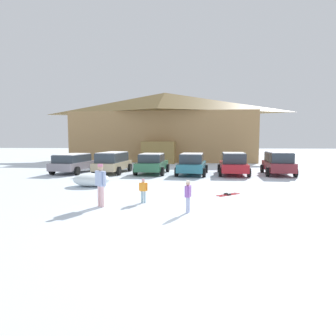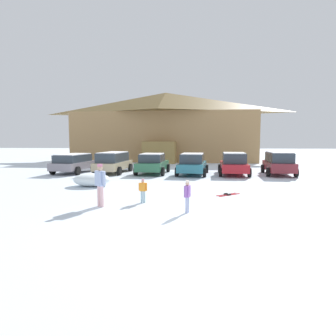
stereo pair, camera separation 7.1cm
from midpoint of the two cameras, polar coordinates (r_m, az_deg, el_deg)
ground at (r=9.15m, az=3.52°, el=-11.13°), size 160.00×160.00×0.00m
ski_lodge at (r=37.98m, az=-0.41°, el=7.95°), size 22.80×10.91×8.43m
parked_grey_wagon at (r=24.53m, az=-17.48°, el=1.02°), size 2.58×4.44×1.50m
parked_beige_suv at (r=23.74m, az=-10.31°, el=1.19°), size 2.39×4.70×1.64m
parked_green_coupe at (r=22.93m, az=-2.87°, el=0.90°), size 2.42×4.48×1.56m
parked_teal_hatchback at (r=22.35m, az=4.79°, el=0.81°), size 2.50×4.74×1.60m
parked_red_sedan at (r=22.72m, az=12.48°, el=0.83°), size 2.41×4.73×1.66m
parked_maroon_van at (r=23.59m, az=20.42°, el=0.98°), size 2.34×4.34×1.71m
skier_child_in_purple_jacket at (r=10.70m, az=3.89°, el=-5.07°), size 0.23×0.42×1.16m
skier_child_in_orange_jacket at (r=12.43m, az=-4.64°, el=-4.07°), size 0.37×0.16×0.99m
skier_adult_in_blue_parka at (r=11.89m, az=-12.63°, el=-2.74°), size 0.50×0.44×1.67m
pair_of_skis at (r=14.46m, az=11.47°, el=-4.97°), size 1.21×1.08×0.08m
plowed_snow_pile at (r=17.35m, az=-14.19°, el=-2.16°), size 2.06×1.65×0.72m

